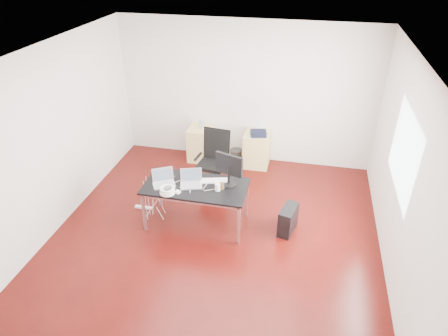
% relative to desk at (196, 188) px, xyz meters
% --- Properties ---
extents(room_shell, '(5.00, 5.00, 5.00)m').
position_rel_desk_xyz_m(room_shell, '(0.39, -0.13, 0.73)').
color(room_shell, '#390806').
rests_on(room_shell, ground).
extents(desk, '(1.60, 0.80, 0.73)m').
position_rel_desk_xyz_m(desk, '(0.00, 0.00, 0.00)').
color(desk, black).
rests_on(desk, ground).
extents(office_chair, '(0.53, 0.55, 1.08)m').
position_rel_desk_xyz_m(office_chair, '(0.01, 1.14, -0.07)').
color(office_chair, black).
rests_on(office_chair, ground).
extents(filing_cabinet_left, '(0.50, 0.50, 0.70)m').
position_rel_desk_xyz_m(filing_cabinet_left, '(-0.49, 2.09, -0.33)').
color(filing_cabinet_left, tan).
rests_on(filing_cabinet_left, ground).
extents(filing_cabinet_right, '(0.50, 0.50, 0.70)m').
position_rel_desk_xyz_m(filing_cabinet_right, '(0.66, 2.09, -0.33)').
color(filing_cabinet_right, tan).
rests_on(filing_cabinet_right, ground).
extents(pc_tower, '(0.30, 0.48, 0.44)m').
position_rel_desk_xyz_m(pc_tower, '(1.45, 0.12, -0.46)').
color(pc_tower, black).
rests_on(pc_tower, ground).
extents(wastebasket, '(0.30, 0.30, 0.28)m').
position_rel_desk_xyz_m(wastebasket, '(0.23, 2.11, -0.54)').
color(wastebasket, black).
rests_on(wastebasket, ground).
extents(power_strip, '(0.30, 0.07, 0.04)m').
position_rel_desk_xyz_m(power_strip, '(-1.01, 0.19, -0.66)').
color(power_strip, white).
rests_on(power_strip, ground).
extents(laptop_left, '(0.41, 0.38, 0.23)m').
position_rel_desk_xyz_m(laptop_left, '(-0.50, -0.06, 0.11)').
color(laptop_left, silver).
rests_on(laptop_left, desk).
extents(laptop_right, '(0.39, 0.34, 0.23)m').
position_rel_desk_xyz_m(laptop_right, '(-0.08, 0.02, 0.11)').
color(laptop_right, silver).
rests_on(laptop_right, desk).
extents(monitor, '(0.44, 0.26, 0.51)m').
position_rel_desk_xyz_m(monitor, '(0.49, 0.17, 0.34)').
color(monitor, black).
rests_on(monitor, desk).
extents(keyboard, '(0.46, 0.25, 0.02)m').
position_rel_desk_xyz_m(keyboard, '(0.25, 0.18, 0.06)').
color(keyboard, white).
rests_on(keyboard, desk).
extents(cup_white, '(0.10, 0.10, 0.12)m').
position_rel_desk_xyz_m(cup_white, '(0.36, -0.06, 0.11)').
color(cup_white, white).
rests_on(cup_white, desk).
extents(cup_brown, '(0.09, 0.09, 0.10)m').
position_rel_desk_xyz_m(cup_brown, '(0.41, -0.00, 0.10)').
color(cup_brown, '#55361D').
rests_on(cup_brown, desk).
extents(cable_coil, '(0.24, 0.24, 0.11)m').
position_rel_desk_xyz_m(cable_coil, '(-0.35, -0.30, 0.11)').
color(cable_coil, white).
rests_on(cable_coil, desk).
extents(power_adapter, '(0.09, 0.09, 0.03)m').
position_rel_desk_xyz_m(power_adapter, '(-0.21, -0.25, 0.07)').
color(power_adapter, white).
rests_on(power_adapter, desk).
extents(speaker, '(0.10, 0.10, 0.18)m').
position_rel_desk_xyz_m(speaker, '(-0.48, 2.10, 0.11)').
color(speaker, '#9E9E9E').
rests_on(speaker, filing_cabinet_left).
extents(navy_garment, '(0.35, 0.30, 0.09)m').
position_rel_desk_xyz_m(navy_garment, '(0.68, 2.02, 0.07)').
color(navy_garment, black).
rests_on(navy_garment, filing_cabinet_right).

